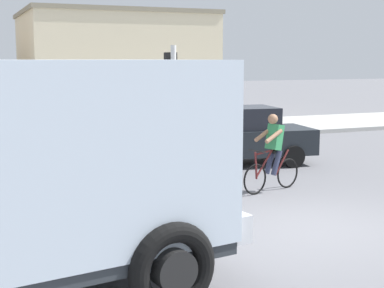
{
  "coord_description": "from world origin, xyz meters",
  "views": [
    {
      "loc": [
        -5.73,
        -8.11,
        2.91
      ],
      "look_at": [
        -1.35,
        2.5,
        1.2
      ],
      "focal_mm": 53.61,
      "sensor_mm": 36.0,
      "label": 1
    }
  ],
  "objects": [
    {
      "name": "ground_plane",
      "position": [
        0.0,
        0.0,
        0.0
      ],
      "size": [
        120.0,
        120.0,
        0.0
      ],
      "primitive_type": "plane",
      "color": "slate"
    },
    {
      "name": "cyclist",
      "position": [
        0.66,
        2.71,
        0.86
      ],
      "size": [
        1.67,
        0.65,
        1.72
      ],
      "color": "black",
      "rests_on": "ground"
    },
    {
      "name": "building_mid_block",
      "position": [
        1.81,
        20.72,
        2.61
      ],
      "size": [
        8.92,
        7.77,
        5.21
      ],
      "color": "beige",
      "rests_on": "ground"
    },
    {
      "name": "pedestrian_near_kerb",
      "position": [
        -4.45,
        8.81,
        0.85
      ],
      "size": [
        0.34,
        0.22,
        1.62
      ],
      "color": "#2D334C",
      "rests_on": "ground"
    },
    {
      "name": "traffic_light_pole",
      "position": [
        -1.35,
        3.62,
        2.07
      ],
      "size": [
        0.24,
        0.43,
        3.2
      ],
      "color": "red",
      "rests_on": "ground"
    },
    {
      "name": "car_red_near",
      "position": [
        1.44,
        5.91,
        0.82
      ],
      "size": [
        4.19,
        2.27,
        1.6
      ],
      "color": "#1E2328",
      "rests_on": "ground"
    },
    {
      "name": "sidewalk_far",
      "position": [
        0.0,
        13.04,
        0.08
      ],
      "size": [
        80.0,
        5.0,
        0.16
      ],
      "primitive_type": "cube",
      "color": "#ADADA8",
      "rests_on": "ground"
    }
  ]
}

